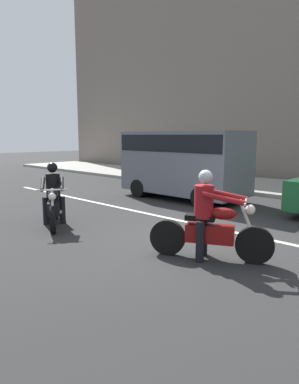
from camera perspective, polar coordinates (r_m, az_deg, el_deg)
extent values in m
plane|color=#282828|center=(7.73, 8.43, -7.45)|extent=(80.00, 80.00, 0.00)
cube|color=silver|center=(8.96, 6.88, -5.06)|extent=(18.00, 0.14, 0.01)
cylinder|color=black|center=(8.24, -15.52, -4.37)|extent=(0.59, 0.44, 0.63)
cylinder|color=black|center=(9.66, -15.19, -2.39)|extent=(0.59, 0.44, 0.63)
cylinder|color=silver|center=(8.29, -15.59, -1.97)|extent=(0.31, 0.23, 0.72)
cube|color=black|center=(8.92, -15.38, -2.43)|extent=(0.82, 0.67, 0.32)
ellipsoid|color=black|center=(8.64, -15.54, -0.38)|extent=(0.53, 0.46, 0.22)
cube|color=black|center=(9.05, -15.41, -0.59)|extent=(0.57, 0.48, 0.10)
cylinder|color=silver|center=(8.30, -15.67, 0.33)|extent=(0.41, 0.61, 0.04)
sphere|color=silver|center=(8.24, -15.65, -0.71)|extent=(0.17, 0.17, 0.17)
cylinder|color=silver|center=(9.23, -14.29, -2.75)|extent=(0.63, 0.44, 0.07)
cylinder|color=black|center=(9.09, -16.58, -2.96)|extent=(0.21, 0.21, 0.69)
cylinder|color=black|center=(9.07, -14.06, -2.87)|extent=(0.21, 0.21, 0.69)
cylinder|color=black|center=(8.95, -15.50, 1.13)|extent=(0.47, 0.47, 0.56)
cylinder|color=black|center=(8.62, -17.07, 1.25)|extent=(0.63, 0.45, 0.28)
cylinder|color=black|center=(8.60, -14.14, 1.36)|extent=(0.63, 0.45, 0.28)
sphere|color=tan|center=(8.88, -15.62, 3.68)|extent=(0.20, 0.20, 0.20)
sphere|color=black|center=(8.88, -15.63, 3.87)|extent=(0.25, 0.25, 0.25)
cylinder|color=black|center=(6.36, 16.81, -8.31)|extent=(0.65, 0.40, 0.66)
cylinder|color=black|center=(6.54, 2.99, -7.42)|extent=(0.65, 0.40, 0.66)
cylinder|color=silver|center=(6.26, 15.87, -4.92)|extent=(0.36, 0.22, 0.82)
cube|color=maroon|center=(6.36, 9.83, -6.71)|extent=(0.89, 0.63, 0.32)
ellipsoid|color=maroon|center=(6.25, 11.93, -3.47)|extent=(0.54, 0.43, 0.22)
cube|color=black|center=(6.32, 8.28, -4.15)|extent=(0.57, 0.45, 0.10)
cylinder|color=silver|center=(6.18, 15.47, -1.46)|extent=(0.35, 0.64, 0.04)
sphere|color=silver|center=(6.20, 16.16, -2.77)|extent=(0.17, 0.17, 0.17)
cylinder|color=silver|center=(6.59, 7.38, -7.18)|extent=(0.66, 0.38, 0.07)
cylinder|color=black|center=(6.22, 8.26, -8.05)|extent=(0.20, 0.20, 0.73)
cylinder|color=black|center=(6.60, 8.82, -7.05)|extent=(0.20, 0.20, 0.73)
cylinder|color=maroon|center=(6.25, 8.88, -1.57)|extent=(0.46, 0.46, 0.59)
cylinder|color=maroon|center=(5.97, 11.99, -1.07)|extent=(0.69, 0.41, 0.22)
cylinder|color=maroon|center=(6.40, 12.37, -0.40)|extent=(0.69, 0.41, 0.22)
sphere|color=tan|center=(6.18, 9.16, 2.18)|extent=(0.20, 0.20, 0.20)
sphere|color=#B7B7BC|center=(6.18, 9.17, 2.45)|extent=(0.25, 0.25, 0.25)
cube|color=slate|center=(12.22, 5.63, 4.91)|extent=(4.42, 1.90, 2.11)
cube|color=black|center=(12.19, 5.67, 7.98)|extent=(4.28, 1.93, 0.56)
cylinder|color=black|center=(11.54, 10.88, -0.34)|extent=(0.64, 1.96, 0.64)
cylinder|color=black|center=(13.21, 0.90, 1.02)|extent=(0.64, 1.96, 0.64)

